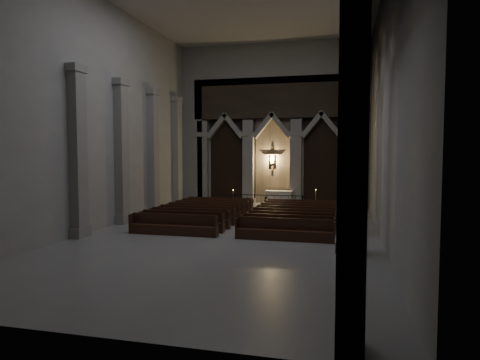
{
  "coord_description": "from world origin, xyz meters",
  "views": [
    {
      "loc": [
        5.38,
        -20.01,
        4.02
      ],
      "look_at": [
        -0.34,
        3.0,
        2.45
      ],
      "focal_mm": 32.0,
      "sensor_mm": 36.0,
      "label": 1
    }
  ],
  "objects_px": {
    "candle_stand_right": "(315,206)",
    "pews": "(246,218)",
    "altar": "(279,197)",
    "candle_stand_left": "(233,202)",
    "worshipper": "(266,204)",
    "altar_rail": "(268,199)"
  },
  "relations": [
    {
      "from": "altar_rail",
      "to": "pews",
      "type": "bearing_deg",
      "value": -90.0
    },
    {
      "from": "candle_stand_left",
      "to": "worshipper",
      "type": "xyz_separation_m",
      "value": [
        2.8,
        -2.09,
        0.19
      ]
    },
    {
      "from": "candle_stand_right",
      "to": "worshipper",
      "type": "relative_size",
      "value": 1.4
    },
    {
      "from": "altar_rail",
      "to": "candle_stand_left",
      "type": "bearing_deg",
      "value": 179.18
    },
    {
      "from": "candle_stand_left",
      "to": "worshipper",
      "type": "bearing_deg",
      "value": -36.82
    },
    {
      "from": "altar",
      "to": "pews",
      "type": "height_order",
      "value": "altar"
    },
    {
      "from": "altar",
      "to": "worshipper",
      "type": "xyz_separation_m",
      "value": [
        -0.37,
        -3.34,
        -0.12
      ]
    },
    {
      "from": "pews",
      "to": "altar",
      "type": "bearing_deg",
      "value": 85.66
    },
    {
      "from": "altar",
      "to": "worshipper",
      "type": "height_order",
      "value": "altar"
    },
    {
      "from": "candle_stand_right",
      "to": "pews",
      "type": "bearing_deg",
      "value": -119.89
    },
    {
      "from": "altar_rail",
      "to": "candle_stand_right",
      "type": "xyz_separation_m",
      "value": [
        3.43,
        -0.88,
        -0.25
      ]
    },
    {
      "from": "candle_stand_right",
      "to": "pews",
      "type": "distance_m",
      "value": 6.88
    },
    {
      "from": "pews",
      "to": "altar_rail",
      "type": "bearing_deg",
      "value": 90.0
    },
    {
      "from": "candle_stand_right",
      "to": "worshipper",
      "type": "distance_m",
      "value": 3.39
    },
    {
      "from": "pews",
      "to": "worshipper",
      "type": "relative_size",
      "value": 9.22
    },
    {
      "from": "altar_rail",
      "to": "worshipper",
      "type": "height_order",
      "value": "worshipper"
    },
    {
      "from": "altar_rail",
      "to": "worshipper",
      "type": "distance_m",
      "value": 2.08
    },
    {
      "from": "candle_stand_right",
      "to": "pews",
      "type": "xyz_separation_m",
      "value": [
        -3.43,
        -5.96,
        -0.08
      ]
    },
    {
      "from": "candle_stand_right",
      "to": "altar",
      "type": "bearing_deg",
      "value": 142.42
    },
    {
      "from": "candle_stand_right",
      "to": "pews",
      "type": "height_order",
      "value": "candle_stand_right"
    },
    {
      "from": "altar_rail",
      "to": "candle_stand_right",
      "type": "relative_size",
      "value": 3.35
    },
    {
      "from": "candle_stand_left",
      "to": "candle_stand_right",
      "type": "distance_m",
      "value": 6.05
    }
  ]
}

